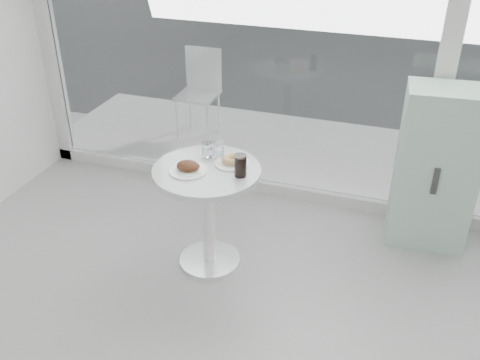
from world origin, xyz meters
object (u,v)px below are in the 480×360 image
(mint_cabinet, at_px, (436,168))
(cola_glass, at_px, (240,166))
(plate_fritter, at_px, (189,168))
(plate_donut, at_px, (232,161))
(water_tumbler_b, at_px, (219,150))
(main_table, at_px, (208,197))
(patio_chair, at_px, (200,87))
(water_tumbler_a, at_px, (207,150))

(mint_cabinet, relative_size, cola_glass, 8.14)
(plate_fritter, height_order, plate_donut, plate_fritter)
(water_tumbler_b, bearing_deg, cola_glass, -41.19)
(main_table, bearing_deg, mint_cabinet, 29.23)
(mint_cabinet, xyz_separation_m, plate_donut, (-1.32, -0.69, 0.18))
(patio_chair, bearing_deg, main_table, -66.34)
(patio_chair, distance_m, water_tumbler_b, 1.99)
(main_table, relative_size, patio_chair, 0.86)
(main_table, height_order, water_tumbler_a, water_tumbler_a)
(plate_donut, height_order, water_tumbler_b, water_tumbler_b)
(mint_cabinet, xyz_separation_m, water_tumbler_a, (-1.51, -0.65, 0.21))
(patio_chair, bearing_deg, water_tumbler_a, -66.02)
(water_tumbler_a, bearing_deg, cola_glass, -30.98)
(main_table, xyz_separation_m, mint_cabinet, (1.45, 0.81, 0.06))
(water_tumbler_a, bearing_deg, mint_cabinet, 23.22)
(main_table, xyz_separation_m, plate_donut, (0.14, 0.12, 0.24))
(plate_donut, xyz_separation_m, water_tumbler_a, (-0.20, 0.05, 0.03))
(mint_cabinet, height_order, water_tumbler_b, mint_cabinet)
(patio_chair, distance_m, cola_glass, 2.27)
(main_table, xyz_separation_m, water_tumbler_b, (0.02, 0.18, 0.27))
(plate_donut, distance_m, cola_glass, 0.18)
(main_table, height_order, cola_glass, cola_glass)
(mint_cabinet, bearing_deg, patio_chair, 149.34)
(plate_donut, distance_m, water_tumbler_a, 0.20)
(patio_chair, height_order, water_tumbler_b, patio_chair)
(plate_fritter, bearing_deg, main_table, 35.45)
(water_tumbler_b, bearing_deg, plate_fritter, -114.91)
(patio_chair, xyz_separation_m, plate_donut, (0.99, -1.83, 0.23))
(patio_chair, bearing_deg, plate_donut, -61.61)
(main_table, distance_m, plate_fritter, 0.27)
(main_table, relative_size, plate_donut, 3.29)
(cola_glass, bearing_deg, patio_chair, 119.21)
(water_tumbler_b, height_order, cola_glass, cola_glass)
(main_table, height_order, plate_fritter, plate_fritter)
(plate_donut, bearing_deg, main_table, -138.88)
(plate_fritter, bearing_deg, cola_glass, 8.72)
(patio_chair, bearing_deg, cola_glass, -60.89)
(mint_cabinet, distance_m, plate_fritter, 1.79)
(main_table, height_order, mint_cabinet, mint_cabinet)
(main_table, bearing_deg, water_tumbler_a, 110.24)
(main_table, bearing_deg, plate_fritter, -144.55)
(water_tumbler_a, relative_size, cola_glass, 0.76)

